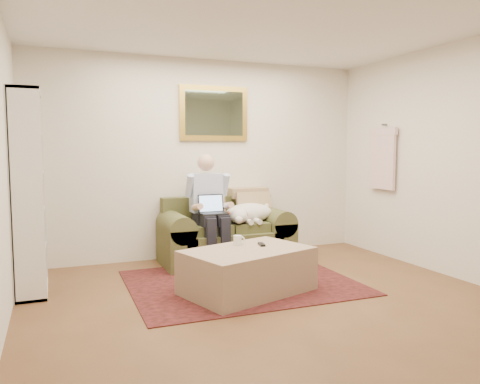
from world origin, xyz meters
TOP-DOWN VIEW (x-y plane):
  - room_shell at (0.00, 0.35)m, footprint 4.51×5.00m
  - rug at (-0.03, 1.09)m, footprint 2.36×1.90m
  - sofa at (0.14, 2.05)m, footprint 1.63×0.83m
  - seated_man at (-0.11, 1.90)m, footprint 0.54×0.77m
  - laptop at (-0.11, 1.84)m, footprint 0.32×0.25m
  - sleeping_dog at (0.43, 1.97)m, footprint 0.67×0.42m
  - ottoman at (-0.11, 0.75)m, footprint 1.39×1.11m
  - coffee_mug at (-0.13, 0.97)m, footprint 0.08×0.08m
  - tv_remote at (0.10, 0.86)m, footprint 0.08×0.16m
  - bookshelf at (-2.10, 1.60)m, footprint 0.28×0.80m
  - wall_mirror at (0.14, 2.47)m, footprint 0.94×0.04m
  - hanging_shirt at (2.19, 1.60)m, footprint 0.06×0.52m

SIDE VIEW (x-z plane):
  - rug at x=-0.03m, z-range 0.00..0.01m
  - ottoman at x=-0.11m, z-range 0.00..0.44m
  - sofa at x=0.14m, z-range -0.21..0.77m
  - tv_remote at x=0.10m, z-range 0.44..0.46m
  - coffee_mug at x=-0.13m, z-range 0.44..0.54m
  - sleeping_dog at x=0.43m, z-range 0.50..0.75m
  - seated_man at x=-0.11m, z-range 0.00..1.37m
  - laptop at x=-0.11m, z-range 0.60..0.83m
  - bookshelf at x=-2.10m, z-range 0.00..2.00m
  - room_shell at x=0.00m, z-range 0.00..2.61m
  - hanging_shirt at x=2.19m, z-range 0.90..1.80m
  - wall_mirror at x=0.14m, z-range 1.54..2.26m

